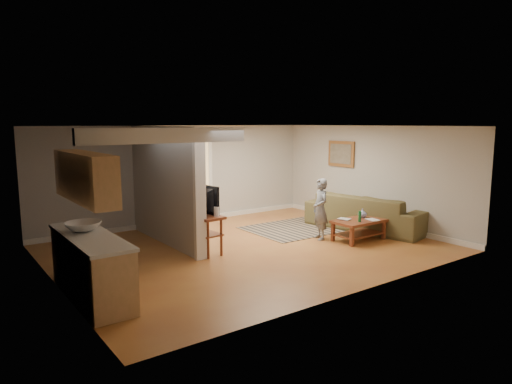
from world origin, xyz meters
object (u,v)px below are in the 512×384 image
at_px(speaker_right, 158,211).
at_px(toy_basket, 197,226).
at_px(tv_console, 200,217).
at_px(child, 320,239).
at_px(toddler, 182,233).
at_px(coffee_table, 359,224).
at_px(speaker_left, 184,220).
at_px(sofa, 366,229).

height_order(speaker_right, toy_basket, speaker_right).
relative_size(tv_console, child, 0.93).
xyz_separation_m(child, toddler, (-2.21, 2.35, 0.00)).
relative_size(coffee_table, toddler, 1.34).
bearing_deg(speaker_right, toy_basket, -79.04).
relative_size(speaker_left, speaker_right, 1.21).
bearing_deg(speaker_left, toddler, 67.54).
relative_size(coffee_table, speaker_left, 1.07).
bearing_deg(tv_console, sofa, -13.48).
height_order(speaker_right, toddler, speaker_right).
distance_m(speaker_left, speaker_right, 1.78).
height_order(coffee_table, speaker_left, speaker_left).
height_order(speaker_right, child, speaker_right).
relative_size(coffee_table, toy_basket, 2.29).
bearing_deg(toddler, speaker_right, -58.31).
relative_size(coffee_table, tv_console, 0.92).
distance_m(sofa, child, 1.60).
bearing_deg(speaker_left, sofa, -14.04).
relative_size(speaker_left, toddler, 1.25).
distance_m(toy_basket, child, 2.86).
height_order(coffee_table, child, coffee_table).
distance_m(tv_console, speaker_right, 2.32).
bearing_deg(toy_basket, toddler, 130.66).
distance_m(sofa, toddler, 4.45).
xyz_separation_m(sofa, speaker_left, (-4.30, 1.21, 0.55)).
xyz_separation_m(coffee_table, child, (-0.64, 0.56, -0.36)).
bearing_deg(coffee_table, tv_console, 158.75).
relative_size(speaker_left, child, 0.81).
height_order(coffee_table, speaker_right, speaker_right).
distance_m(sofa, toy_basket, 4.11).
bearing_deg(speaker_right, child, -69.07).
relative_size(sofa, tv_console, 2.29).
bearing_deg(toddler, coffee_table, 141.79).
bearing_deg(child, toy_basket, -116.08).
height_order(sofa, speaker_left, speaker_left).
bearing_deg(toddler, toy_basket, 138.08).
distance_m(toy_basket, toddler, 0.42).
height_order(coffee_table, tv_console, tv_console).
distance_m(coffee_table, toy_basket, 3.71).
bearing_deg(child, speaker_right, -119.87).
bearing_deg(tv_console, speaker_right, 82.33).
bearing_deg(speaker_right, tv_console, -111.98).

